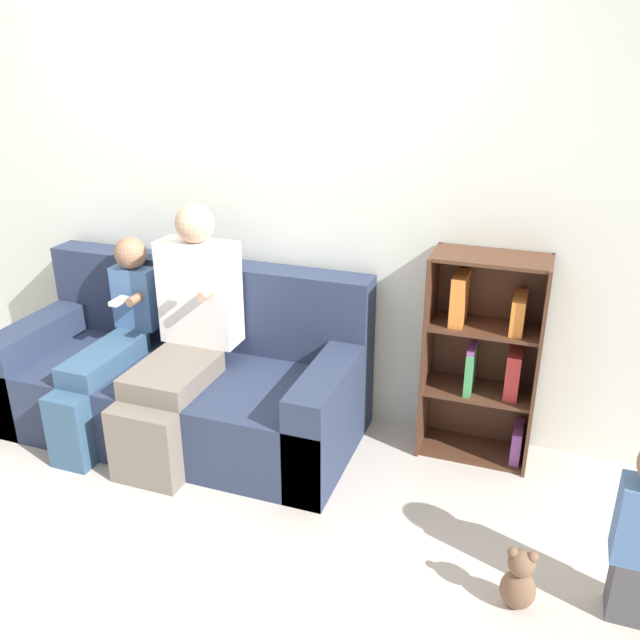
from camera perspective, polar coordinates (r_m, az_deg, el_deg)
ground_plane at (r=3.55m, az=-12.55°, el=-13.59°), size 14.00×14.00×0.00m
back_wall at (r=3.85m, az=-6.17°, el=10.69°), size 10.00×0.06×2.55m
couch at (r=3.89m, az=-11.29°, el=-4.91°), size 1.97×0.89×0.90m
adult_seated at (r=3.62m, az=-11.41°, el=-0.89°), size 0.42×0.81×1.28m
child_seated at (r=3.86m, az=-17.39°, el=-1.92°), size 0.25×0.83×1.05m
bookshelf at (r=3.58m, az=13.76°, el=-2.92°), size 0.57×0.30×1.10m
teddy_bear at (r=2.91m, az=16.41°, el=-20.32°), size 0.14×0.11×0.28m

